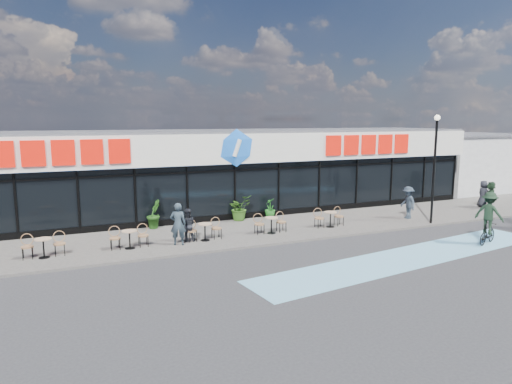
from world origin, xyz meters
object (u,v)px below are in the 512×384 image
pedestrian_c (491,195)px  cyclist_a (489,219)px  potted_plant_mid (239,208)px  patron_left (178,224)px  lamp_post (435,160)px  potted_plant_left (154,214)px  potted_plant_right (270,208)px  patron_right (187,225)px  pedestrian_a (408,203)px  pedestrian_b (483,194)px

pedestrian_c → cyclist_a: (-6.35, -5.18, 0.18)m
potted_plant_mid → patron_left: size_ratio=0.73×
lamp_post → pedestrian_c: (5.93, 1.54, -2.37)m
potted_plant_left → cyclist_a: size_ratio=0.61×
potted_plant_right → patron_right: size_ratio=0.72×
potted_plant_mid → patron_right: size_ratio=0.92×
pedestrian_a → pedestrian_b: 6.25m
cyclist_a → patron_right: bearing=156.3°
pedestrian_b → pedestrian_c: pedestrian_c is taller
potted_plant_right → patron_right: patron_right is taller
potted_plant_right → pedestrian_b: bearing=-10.4°
pedestrian_c → cyclist_a: cyclist_a is taller
potted_plant_left → potted_plant_mid: size_ratio=1.05×
lamp_post → patron_left: bearing=175.2°
lamp_post → pedestrian_a: (-0.35, 1.31, -2.31)m
potted_plant_right → pedestrian_b: (12.71, -2.32, 0.28)m
patron_right → cyclist_a: (11.60, -5.10, 0.27)m
potted_plant_mid → patron_left: bearing=-139.9°
potted_plant_left → potted_plant_right: bearing=-0.5°
potted_plant_mid → pedestrian_c: 14.75m
lamp_post → potted_plant_left: size_ratio=3.93×
patron_right → pedestrian_a: pedestrian_a is taller
patron_right → pedestrian_c: bearing=-163.1°
pedestrian_a → cyclist_a: 4.95m
patron_left → pedestrian_a: bearing=-162.4°
patron_right → pedestrian_b: (17.90, 0.55, 0.08)m
pedestrian_b → lamp_post: bearing=123.4°
pedestrian_a → cyclist_a: (-0.08, -4.94, 0.13)m
lamp_post → potted_plant_left: bearing=161.2°
potted_plant_right → pedestrian_a: bearing=-25.0°
pedestrian_a → potted_plant_right: bearing=-107.9°
lamp_post → cyclist_a: bearing=-96.7°
potted_plant_right → patron_right: 5.93m
potted_plant_right → pedestrian_c: bearing=-12.3°
potted_plant_mid → pedestrian_b: pedestrian_b is taller
potted_plant_right → pedestrian_c: (12.77, -2.79, 0.28)m
potted_plant_mid → pedestrian_a: 8.76m
pedestrian_a → pedestrian_b: bearing=103.5°
potted_plant_right → pedestrian_a: pedestrian_a is taller
patron_right → cyclist_a: size_ratio=0.63×
patron_right → lamp_post: bearing=-170.3°
patron_right → cyclist_a: 12.67m
potted_plant_right → patron_left: (-5.69, -3.29, 0.37)m
lamp_post → cyclist_a: (-0.43, -3.64, -2.18)m
potted_plant_mid → lamp_post: bearing=-27.3°
lamp_post → cyclist_a: lamp_post is taller
potted_plant_left → pedestrian_c: 19.03m
potted_plant_left → potted_plant_right: potted_plant_left is taller
potted_plant_left → cyclist_a: bearing=-32.8°
pedestrian_a → pedestrian_c: (6.27, 0.23, -0.05)m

